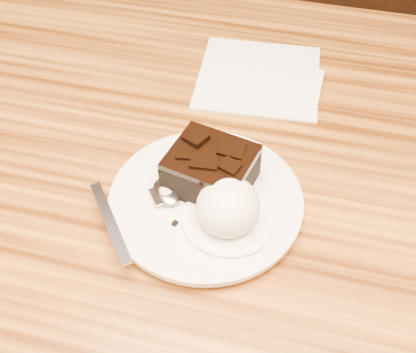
% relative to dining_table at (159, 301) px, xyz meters
% --- Properties ---
extents(dining_table, '(1.20, 0.80, 0.75)m').
position_rel_dining_table_xyz_m(dining_table, '(0.00, 0.00, 0.00)').
color(dining_table, '#411E07').
rests_on(dining_table, floor).
extents(plate, '(0.21, 0.21, 0.02)m').
position_rel_dining_table_xyz_m(plate, '(0.10, -0.06, 0.38)').
color(plate, silver).
rests_on(plate, dining_table).
extents(brownie, '(0.10, 0.09, 0.04)m').
position_rel_dining_table_xyz_m(brownie, '(0.10, -0.04, 0.41)').
color(brownie, black).
rests_on(brownie, plate).
extents(ice_cream_scoop, '(0.06, 0.07, 0.05)m').
position_rel_dining_table_xyz_m(ice_cream_scoop, '(0.13, -0.09, 0.41)').
color(ice_cream_scoop, white).
rests_on(ice_cream_scoop, plate).
extents(melt_puddle, '(0.09, 0.09, 0.00)m').
position_rel_dining_table_xyz_m(melt_puddle, '(0.13, -0.09, 0.39)').
color(melt_puddle, white).
rests_on(melt_puddle, plate).
extents(spoon, '(0.13, 0.15, 0.01)m').
position_rel_dining_table_xyz_m(spoon, '(0.06, -0.07, 0.40)').
color(spoon, silver).
rests_on(spoon, plate).
extents(napkin, '(0.18, 0.18, 0.01)m').
position_rel_dining_table_xyz_m(napkin, '(0.12, 0.18, 0.38)').
color(napkin, white).
rests_on(napkin, dining_table).
extents(crumb_a, '(0.01, 0.01, 0.00)m').
position_rel_dining_table_xyz_m(crumb_a, '(0.08, -0.10, 0.39)').
color(crumb_a, black).
rests_on(crumb_a, plate).
extents(crumb_b, '(0.01, 0.01, 0.00)m').
position_rel_dining_table_xyz_m(crumb_b, '(0.15, -0.07, 0.39)').
color(crumb_b, black).
rests_on(crumb_b, plate).
extents(crumb_c, '(0.01, 0.01, 0.00)m').
position_rel_dining_table_xyz_m(crumb_c, '(0.14, -0.09, 0.39)').
color(crumb_c, black).
rests_on(crumb_c, plate).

